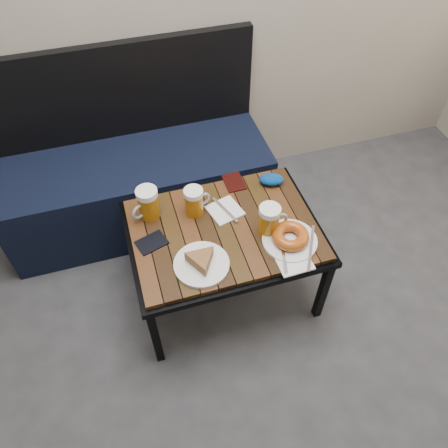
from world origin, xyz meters
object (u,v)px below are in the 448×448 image
object	(u,v)px
knit_pouch	(271,180)
passport_burgundy	(234,182)
beer_mug_centre	(195,201)
beer_mug_right	(270,220)
plate_bagel	(290,238)
beer_mug_left	(148,203)
plate_pie	(201,262)
passport_navy	(152,243)
bench	(137,181)
cafe_table	(224,235)

from	to	relation	value
knit_pouch	passport_burgundy	bearing A→B (deg)	161.25
passport_burgundy	beer_mug_centre	bearing A→B (deg)	-150.77
beer_mug_right	plate_bagel	xyz separation A→B (m)	(0.07, -0.08, -0.05)
plate_bagel	knit_pouch	size ratio (longest dim) A/B	2.53
beer_mug_left	beer_mug_centre	world-z (taller)	beer_mug_left
plate_pie	passport_burgundy	world-z (taller)	plate_pie
beer_mug_left	plate_pie	world-z (taller)	beer_mug_left
plate_pie	plate_bagel	distance (m)	0.39
beer_mug_right	plate_bagel	world-z (taller)	beer_mug_right
beer_mug_right	passport_navy	bearing A→B (deg)	171.03
bench	plate_pie	size ratio (longest dim) A/B	6.14
beer_mug_centre	plate_bagel	distance (m)	0.45
cafe_table	passport_navy	world-z (taller)	passport_navy
beer_mug_left	beer_mug_centre	size ratio (longest dim) A/B	1.11
cafe_table	beer_mug_left	distance (m)	0.36
beer_mug_centre	beer_mug_right	distance (m)	0.34
plate_pie	plate_bagel	xyz separation A→B (m)	(0.39, 0.01, 0.00)
bench	passport_burgundy	xyz separation A→B (m)	(0.43, -0.36, 0.20)
plate_pie	passport_navy	size ratio (longest dim) A/B	1.84
cafe_table	passport_burgundy	xyz separation A→B (m)	(0.13, 0.26, 0.05)
plate_bagel	beer_mug_centre	bearing A→B (deg)	140.07
beer_mug_right	passport_burgundy	size ratio (longest dim) A/B	1.18
bench	beer_mug_left	size ratio (longest dim) A/B	9.21
plate_bagel	beer_mug_right	bearing A→B (deg)	128.58
plate_bagel	passport_burgundy	world-z (taller)	plate_bagel
plate_bagel	passport_burgundy	xyz separation A→B (m)	(-0.12, 0.41, -0.02)
plate_pie	bench	bearing A→B (deg)	101.57
passport_navy	plate_bagel	bearing A→B (deg)	56.09
plate_pie	cafe_table	bearing A→B (deg)	48.44
beer_mug_right	plate_pie	world-z (taller)	beer_mug_right
beer_mug_left	knit_pouch	xyz separation A→B (m)	(0.59, 0.03, -0.05)
beer_mug_right	knit_pouch	size ratio (longest dim) A/B	1.26
beer_mug_centre	passport_navy	bearing A→B (deg)	-169.47
plate_bagel	knit_pouch	xyz separation A→B (m)	(0.05, 0.36, -0.00)
passport_navy	passport_burgundy	distance (m)	0.51
beer_mug_left	passport_navy	xyz separation A→B (m)	(-0.02, -0.16, -0.07)
passport_navy	cafe_table	bearing A→B (deg)	70.54
plate_bagel	passport_navy	distance (m)	0.59
beer_mug_centre	plate_pie	distance (m)	0.30
beer_mug_left	passport_burgundy	size ratio (longest dim) A/B	1.22
bench	beer_mug_right	xyz separation A→B (m)	(0.48, -0.69, 0.27)
plate_pie	knit_pouch	bearing A→B (deg)	39.67
passport_burgundy	passport_navy	bearing A→B (deg)	-151.51
beer_mug_right	beer_mug_centre	bearing A→B (deg)	144.03
cafe_table	passport_navy	xyz separation A→B (m)	(-0.32, 0.01, 0.05)
cafe_table	knit_pouch	xyz separation A→B (m)	(0.30, 0.20, 0.07)
beer_mug_right	plate_pie	distance (m)	0.34
beer_mug_centre	beer_mug_right	xyz separation A→B (m)	(0.27, -0.20, 0.00)
beer_mug_centre	plate_bagel	xyz separation A→B (m)	(0.34, -0.28, -0.04)
passport_burgundy	knit_pouch	xyz separation A→B (m)	(0.17, -0.06, 0.02)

